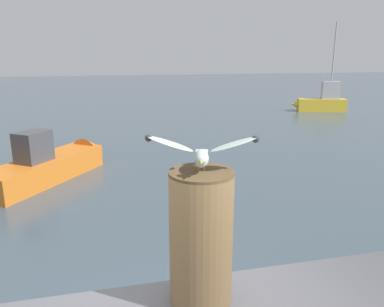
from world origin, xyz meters
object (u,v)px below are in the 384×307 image
at_px(mooring_post, 201,239).
at_px(boat_yellow, 321,101).
at_px(boat_orange, 57,162).
at_px(seagull, 202,152).

height_order(mooring_post, boat_yellow, boat_yellow).
relative_size(boat_yellow, boat_orange, 1.23).
height_order(seagull, boat_yellow, boat_yellow).
relative_size(seagull, boat_orange, 0.17).
bearing_deg(mooring_post, seagull, -105.91).
distance_m(mooring_post, boat_yellow, 21.06).
bearing_deg(boat_yellow, boat_orange, -146.29).
bearing_deg(boat_orange, seagull, -77.32).
xyz_separation_m(seagull, boat_yellow, (11.81, 17.37, -2.03)).
relative_size(seagull, boat_yellow, 0.14).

